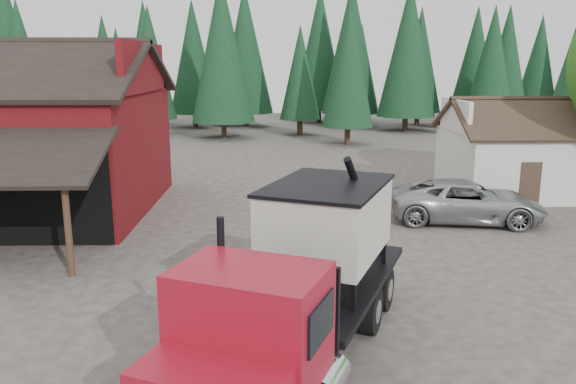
{
  "coord_description": "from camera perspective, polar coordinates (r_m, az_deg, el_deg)",
  "views": [
    {
      "loc": [
        0.48,
        -13.66,
        6.09
      ],
      "look_at": [
        0.86,
        5.25,
        1.8
      ],
      "focal_mm": 35.0,
      "sensor_mm": 36.0,
      "label": 1
    }
  ],
  "objects": [
    {
      "name": "ground",
      "position": [
        14.96,
        -2.93,
        -11.26
      ],
      "size": [
        120.0,
        120.0,
        0.0
      ],
      "primitive_type": "plane",
      "color": "#443A35",
      "rests_on": "ground"
    },
    {
      "name": "red_barn",
      "position": [
        26.43,
        -26.95,
        4.0
      ],
      "size": [
        12.8,
        13.63,
        7.18
      ],
      "color": "#5E0F14",
      "rests_on": "ground"
    },
    {
      "name": "farmhouse",
      "position": [
        29.78,
        23.77,
        3.15
      ],
      "size": [
        8.6,
        6.42,
        4.65
      ],
      "color": "silver",
      "rests_on": "ground"
    },
    {
      "name": "conifer_backdrop",
      "position": [
        56.0,
        -1.64,
        6.53
      ],
      "size": [
        76.0,
        16.0,
        16.0
      ],
      "primitive_type": null,
      "color": "black",
      "rests_on": "ground"
    },
    {
      "name": "near_pine_b",
      "position": [
        44.01,
        6.2,
        12.44
      ],
      "size": [
        3.96,
        3.96,
        10.4
      ],
      "color": "#382619",
      "rests_on": "ground"
    },
    {
      "name": "near_pine_d",
      "position": [
        47.89,
        -6.72,
        14.26
      ],
      "size": [
        5.28,
        5.28,
        13.4
      ],
      "color": "#382619",
      "rests_on": "ground"
    },
    {
      "name": "feed_truck",
      "position": [
        11.57,
        1.62,
        -8.43
      ],
      "size": [
        5.66,
        9.25,
        4.07
      ],
      "rotation": [
        0.0,
        0.0,
        -0.39
      ],
      "color": "black",
      "rests_on": "ground"
    },
    {
      "name": "silver_car",
      "position": [
        23.29,
        17.73,
        -0.91
      ],
      "size": [
        6.29,
        3.62,
        1.65
      ],
      "primitive_type": "imported",
      "rotation": [
        0.0,
        0.0,
        1.42
      ],
      "color": "#A7AAAF",
      "rests_on": "ground"
    },
    {
      "name": "equip_box",
      "position": [
        11.98,
        1.52,
        -16.12
      ],
      "size": [
        1.08,
        1.29,
        0.6
      ],
      "primitive_type": "cube",
      "rotation": [
        0.0,
        0.0,
        0.41
      ],
      "color": "maroon",
      "rests_on": "ground"
    }
  ]
}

